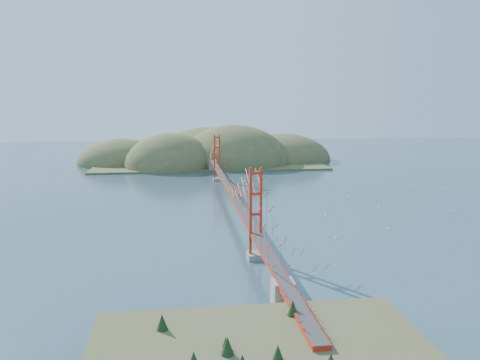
{
  "coord_description": "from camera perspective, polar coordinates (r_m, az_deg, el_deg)",
  "views": [
    {
      "loc": [
        -9.28,
        -86.27,
        19.63
      ],
      "look_at": [
        1.93,
        0.0,
        5.11
      ],
      "focal_mm": 35.0,
      "sensor_mm": 36.0,
      "label": 1
    }
  ],
  "objects": [
    {
      "name": "sailboat_1",
      "position": [
        93.0,
        16.58,
        -3.03
      ],
      "size": [
        0.48,
        0.5,
        0.56
      ],
      "color": "white",
      "rests_on": "ground"
    },
    {
      "name": "sailboat_8",
      "position": [
        108.66,
        15.94,
        -1.23
      ],
      "size": [
        0.59,
        0.59,
        0.63
      ],
      "color": "white",
      "rests_on": "ground"
    },
    {
      "name": "sailboat_12",
      "position": [
        117.99,
        0.56,
        -0.04
      ],
      "size": [
        0.53,
        0.49,
        0.6
      ],
      "color": "white",
      "rests_on": "ground"
    },
    {
      "name": "sailboat_6",
      "position": [
        77.28,
        17.63,
        -5.58
      ],
      "size": [
        0.65,
        0.65,
        0.68
      ],
      "color": "white",
      "rests_on": "ground"
    },
    {
      "name": "sailboat_10",
      "position": [
        70.48,
        11.62,
        -6.77
      ],
      "size": [
        0.52,
        0.6,
        0.69
      ],
      "color": "white",
      "rests_on": "ground"
    },
    {
      "name": "sailboat_2",
      "position": [
        94.41,
        15.3,
        -2.78
      ],
      "size": [
        0.65,
        0.65,
        0.69
      ],
      "color": "white",
      "rests_on": "ground"
    },
    {
      "name": "sailboat_11",
      "position": [
        116.9,
        23.98,
        -0.94
      ],
      "size": [
        0.69,
        0.69,
        0.73
      ],
      "color": "white",
      "rests_on": "ground"
    },
    {
      "name": "bridge",
      "position": [
        87.86,
        -1.27,
        1.21
      ],
      "size": [
        2.2,
        94.4,
        12.0
      ],
      "color": "gray",
      "rests_on": "ground"
    },
    {
      "name": "sailboat_16",
      "position": [
        105.41,
        6.07,
        -1.24
      ],
      "size": [
        0.56,
        0.56,
        0.61
      ],
      "color": "white",
      "rests_on": "ground"
    },
    {
      "name": "sailboat_4",
      "position": [
        119.12,
        18.86,
        -0.46
      ],
      "size": [
        0.57,
        0.57,
        0.6
      ],
      "color": "white",
      "rests_on": "ground"
    },
    {
      "name": "sailboat_5",
      "position": [
        106.19,
        19.28,
        -1.64
      ],
      "size": [
        0.48,
        0.52,
        0.58
      ],
      "color": "white",
      "rests_on": "ground"
    },
    {
      "name": "far_headlands",
      "position": [
        156.45,
        -3.14,
        2.25
      ],
      "size": [
        84.0,
        58.0,
        25.0
      ],
      "color": "brown",
      "rests_on": "ground"
    },
    {
      "name": "sailboat_9",
      "position": [
        118.16,
        20.54,
        -0.63
      ],
      "size": [
        0.54,
        0.54,
        0.61
      ],
      "color": "white",
      "rests_on": "ground"
    },
    {
      "name": "fort",
      "position": [
        43.97,
        6.31,
        -16.14
      ],
      "size": [
        3.7,
        2.3,
        1.75
      ],
      "color": "maroon",
      "rests_on": "ground"
    },
    {
      "name": "sailboat_extra_0",
      "position": [
        99.06,
        12.95,
        -2.11
      ],
      "size": [
        0.63,
        0.57,
        0.71
      ],
      "color": "white",
      "rests_on": "ground"
    },
    {
      "name": "approach_viaduct",
      "position": [
        39.48,
        7.23,
        -16.25
      ],
      "size": [
        1.4,
        12.0,
        3.38
      ],
      "color": "red",
      "rests_on": "ground"
    },
    {
      "name": "sailboat_7",
      "position": [
        122.5,
        10.14,
        0.18
      ],
      "size": [
        0.61,
        0.55,
        0.69
      ],
      "color": "white",
      "rests_on": "ground"
    },
    {
      "name": "sailboat_0",
      "position": [
        83.95,
        10.41,
        -4.11
      ],
      "size": [
        0.48,
        0.56,
        0.64
      ],
      "color": "white",
      "rests_on": "ground"
    },
    {
      "name": "sailboat_3",
      "position": [
        109.57,
        10.28,
        -0.93
      ],
      "size": [
        0.54,
        0.54,
        0.58
      ],
      "color": "white",
      "rests_on": "ground"
    },
    {
      "name": "sailboat_13",
      "position": [
        92.82,
        24.25,
        -3.49
      ],
      "size": [
        0.69,
        0.69,
        0.73
      ],
      "color": "white",
      "rests_on": "ground"
    },
    {
      "name": "ground",
      "position": [
        88.96,
        -1.24,
        -3.28
      ],
      "size": [
        320.0,
        320.0,
        0.0
      ],
      "primitive_type": "plane",
      "color": "#2E4D5D",
      "rests_on": "ground"
    },
    {
      "name": "sailboat_15",
      "position": [
        116.84,
        10.77,
        -0.29
      ],
      "size": [
        0.66,
        0.66,
        0.71
      ],
      "color": "white",
      "rests_on": "ground"
    },
    {
      "name": "promontory",
      "position": [
        43.52,
        5.98,
        -17.22
      ],
      "size": [
        9.0,
        6.0,
        0.24
      ],
      "primitive_type": "cube",
      "color": "#59544C",
      "rests_on": "ground"
    }
  ]
}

